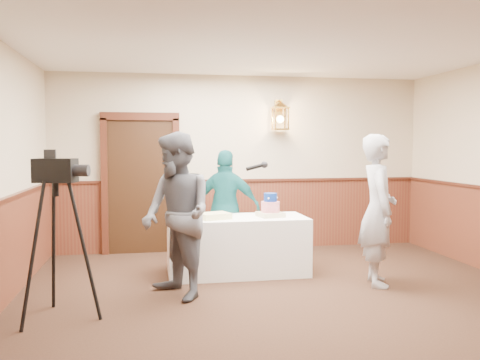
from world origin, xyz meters
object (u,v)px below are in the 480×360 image
at_px(sheet_cake_yellow, 214,216).
at_px(tv_camera_rig, 57,248).
at_px(display_table, 237,245).
at_px(baker, 378,210).
at_px(interviewer, 177,215).
at_px(tiered_cake, 270,207).
at_px(sheet_cake_green, 183,214).
at_px(assistant_p, 226,207).

xyz_separation_m(sheet_cake_yellow, tv_camera_rig, (-1.69, -1.31, -0.09)).
height_order(display_table, baker, baker).
bearing_deg(interviewer, sheet_cake_yellow, 120.99).
distance_m(tiered_cake, interviewer, 1.54).
height_order(sheet_cake_green, interviewer, interviewer).
distance_m(sheet_cake_yellow, sheet_cake_green, 0.46).
distance_m(sheet_cake_green, tv_camera_rig, 2.05).
relative_size(display_table, baker, 0.99).
distance_m(sheet_cake_green, baker, 2.47).
height_order(display_table, tv_camera_rig, tv_camera_rig).
bearing_deg(tv_camera_rig, display_table, 47.95).
bearing_deg(sheet_cake_yellow, tv_camera_rig, -142.27).
bearing_deg(sheet_cake_yellow, sheet_cake_green, 145.14).
height_order(sheet_cake_yellow, assistant_p, assistant_p).
xyz_separation_m(sheet_cake_yellow, sheet_cake_green, (-0.38, 0.27, -0.00)).
bearing_deg(assistant_p, tv_camera_rig, 64.85).
xyz_separation_m(baker, assistant_p, (-1.64, 1.35, -0.10)).
bearing_deg(interviewer, assistant_p, 125.69).
bearing_deg(tiered_cake, display_table, 174.35).
distance_m(assistant_p, tv_camera_rig, 2.77).
bearing_deg(tv_camera_rig, baker, 22.43).
distance_m(sheet_cake_yellow, assistant_p, 0.70).
height_order(sheet_cake_yellow, sheet_cake_green, sheet_cake_yellow).
distance_m(display_table, assistant_p, 0.70).
height_order(tiered_cake, interviewer, interviewer).
bearing_deg(sheet_cake_green, display_table, -13.05).
bearing_deg(display_table, tv_camera_rig, -144.83).
xyz_separation_m(tiered_cake, interviewer, (-1.27, -0.88, 0.05)).
xyz_separation_m(baker, tv_camera_rig, (-3.59, -0.61, -0.21)).
xyz_separation_m(tiered_cake, sheet_cake_yellow, (-0.75, -0.06, -0.08)).
bearing_deg(sheet_cake_green, tv_camera_rig, -129.81).
distance_m(tiered_cake, baker, 1.38).
bearing_deg(baker, sheet_cake_yellow, 82.34).
height_order(display_table, sheet_cake_green, sheet_cake_green).
height_order(sheet_cake_green, baker, baker).
bearing_deg(tv_camera_rig, sheet_cake_yellow, 50.51).
distance_m(interviewer, assistant_p, 1.66).
height_order(assistant_p, tv_camera_rig, assistant_p).
xyz_separation_m(interviewer, baker, (2.41, 0.12, -0.01)).
bearing_deg(assistant_p, display_table, 116.11).
bearing_deg(baker, display_table, 75.65).
distance_m(display_table, interviewer, 1.36).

